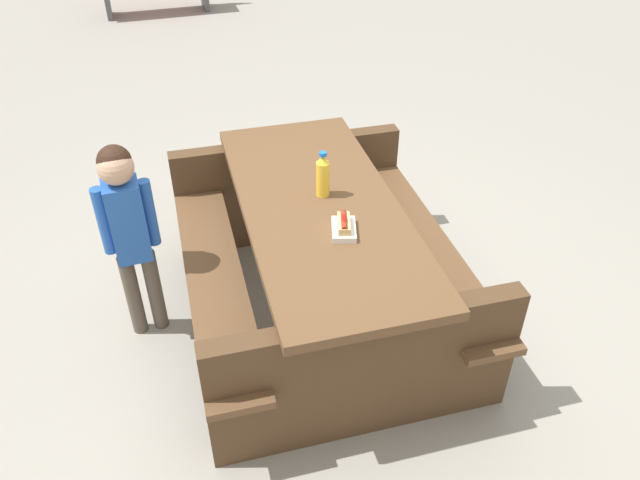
# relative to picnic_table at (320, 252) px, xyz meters

# --- Properties ---
(ground_plane) EXTENTS (30.00, 30.00, 0.00)m
(ground_plane) POSITION_rel_picnic_table_xyz_m (0.00, 0.00, -0.44)
(ground_plane) COLOR gray
(ground_plane) RESTS_ON ground
(picnic_table) EXTENTS (2.13, 1.87, 0.75)m
(picnic_table) POSITION_rel_picnic_table_xyz_m (0.00, 0.00, 0.00)
(picnic_table) COLOR brown
(picnic_table) RESTS_ON ground
(soda_bottle) EXTENTS (0.07, 0.07, 0.24)m
(soda_bottle) POSITION_rel_picnic_table_xyz_m (-0.06, 0.06, 0.42)
(soda_bottle) COLOR yellow
(soda_bottle) RESTS_ON picnic_table
(hotdog_tray) EXTENTS (0.21, 0.19, 0.08)m
(hotdog_tray) POSITION_rel_picnic_table_xyz_m (0.26, -0.03, 0.34)
(hotdog_tray) COLOR white
(hotdog_tray) RESTS_ON picnic_table
(child_in_coat) EXTENTS (0.19, 0.27, 1.12)m
(child_in_coat) POSITION_rel_picnic_table_xyz_m (-0.41, -0.85, 0.27)
(child_in_coat) COLOR brown
(child_in_coat) RESTS_ON ground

